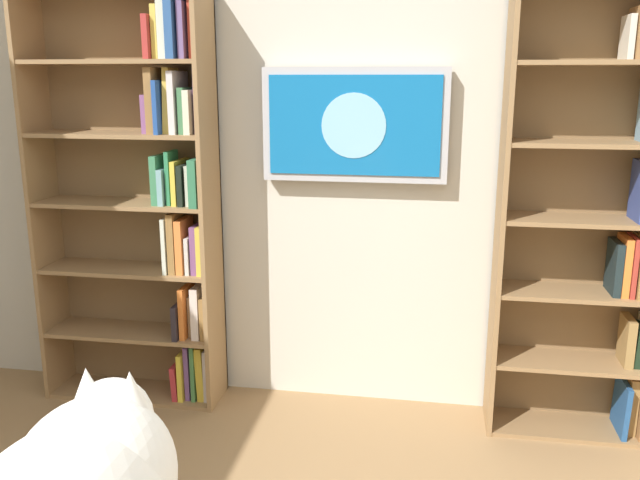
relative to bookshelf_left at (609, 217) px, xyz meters
name	(u,v)px	position (x,y,z in m)	size (l,w,h in m)	color
wall_back	(349,136)	(1.18, -0.17, 0.32)	(4.52, 0.06, 2.70)	beige
bookshelf_left	(609,217)	(0.00, 0.00, 0.00)	(0.77, 0.28, 2.03)	#937047
bookshelf_right	(149,201)	(2.15, 0.00, 0.00)	(0.90, 0.28, 2.04)	#937047
wall_mounted_tv	(355,125)	(1.14, -0.08, 0.38)	(0.87, 0.07, 0.53)	#B7B7BC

